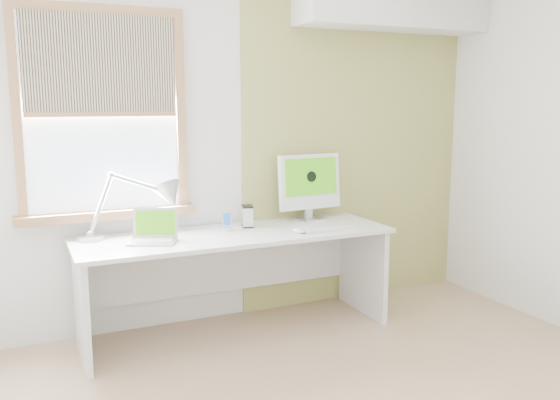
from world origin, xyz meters
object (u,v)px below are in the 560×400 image
desk (233,258)px  desk_lamp (156,201)px  laptop (154,233)px  external_drive (247,216)px  imac (309,183)px

desk → desk_lamp: 0.68m
laptop → external_drive: bearing=12.9°
desk → external_drive: 0.33m
desk_lamp → laptop: 0.28m
laptop → external_drive: 0.74m
imac → desk_lamp: bearing=-179.2°
laptop → external_drive: size_ratio=2.36×
desk_lamp → imac: size_ratio=1.51×
laptop → external_drive: (0.72, 0.17, 0.03)m
external_drive → laptop: bearing=-167.1°
desk → laptop: (-0.57, -0.07, 0.25)m
desk → imac: 0.85m
desk → imac: imac is taller
desk → desk_lamp: size_ratio=2.79×
desk_lamp → external_drive: 0.68m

